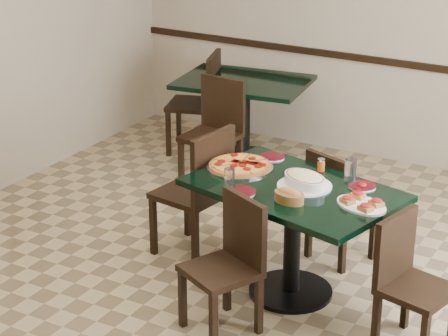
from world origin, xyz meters
The scene contains 20 objects.
floor centered at (0.00, 0.00, 0.00)m, with size 5.50×5.50×0.00m, color #917C53.
main_table centered at (0.33, 0.14, 0.57)m, with size 1.42×1.08×0.75m.
back_table centered at (-1.08, 2.07, 0.52)m, with size 1.20×0.95×0.75m.
chair_far centered at (0.39, 0.69, 0.44)m, with size 0.48×0.48×0.80m.
chair_near centered at (0.18, -0.39, 0.46)m, with size 0.51×0.51×0.83m.
chair_right centered at (1.15, -0.06, 0.44)m, with size 0.45×0.45×0.80m.
chair_left centered at (-0.45, 0.31, 0.53)m, with size 0.49×0.49×0.94m.
back_chair_near centered at (-1.04, 1.52, 0.50)m, with size 0.44×0.44×0.89m.
back_chair_left centered at (-1.52, 2.09, 0.52)m, with size 0.55×0.55×0.93m.
pepperoni_pizza centered at (-0.12, 0.25, 0.77)m, with size 0.44×0.44×0.04m.
lasagna_casserole centered at (0.38, 0.18, 0.80)m, with size 0.36×0.34×0.09m.
bread_basket centered at (0.40, -0.08, 0.79)m, with size 0.21×0.16×0.09m.
bruschetta_platter centered at (0.80, 0.08, 0.77)m, with size 0.40×0.34×0.05m.
side_plate_near centered at (0.09, -0.11, 0.76)m, with size 0.19×0.19×0.02m.
side_plate_far_r centered at (0.69, 0.35, 0.76)m, with size 0.18×0.18×0.03m.
side_plate_far_l centered at (-0.01, 0.52, 0.76)m, with size 0.16×0.16×0.02m.
napkin_setting centered at (0.11, -0.14, 0.75)m, with size 0.16×0.16×0.01m.
water_glass_a centered at (0.60, 0.37, 0.83)m, with size 0.07×0.07×0.16m, color silver.
water_glass_b centered at (0.00, -0.09, 0.82)m, with size 0.06×0.06×0.14m, color silver.
pepper_shaker centered at (0.36, 0.47, 0.79)m, with size 0.05×0.05×0.08m.
Camera 1 is at (2.42, -4.37, 2.87)m, focal length 70.00 mm.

